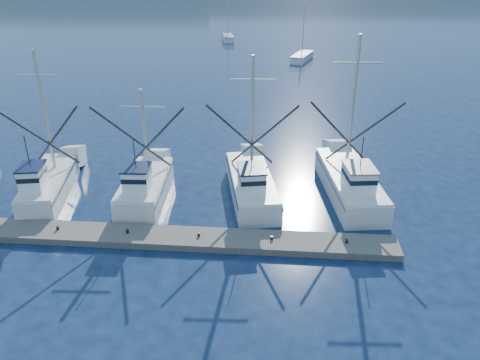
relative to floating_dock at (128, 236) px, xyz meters
name	(u,v)px	position (x,y,z in m)	size (l,w,h in m)	color
ground	(294,328)	(8.74, -6.63, -0.20)	(500.00, 500.00, 0.00)	#0C1935
floating_dock	(128,236)	(0.00, 0.00, 0.00)	(29.63, 1.98, 0.40)	#65605A
trawler_fleet	(174,185)	(1.84, 4.89, 0.75)	(29.53, 9.06, 10.03)	silver
sailboat_near	(302,57)	(13.93, 48.00, 0.29)	(3.90, 6.38, 8.10)	silver
sailboat_far	(228,38)	(2.19, 64.48, 0.31)	(2.45, 5.40, 8.10)	silver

